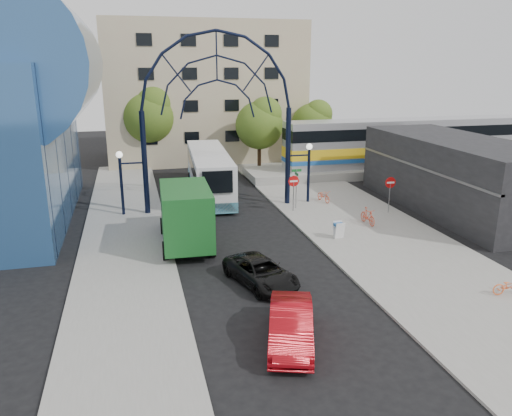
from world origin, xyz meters
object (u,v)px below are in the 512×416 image
object	(u,v)px
stop_sign	(294,184)
tree_north_b	(149,114)
train_car	(414,141)
bike_far_a	(510,286)
tree_north_c	(314,122)
gateway_arch	(217,85)
city_bus	(209,172)
green_truck	(185,214)
do_not_enter_sign	(390,186)
bike_near_a	(324,196)
tree_north_a	(261,123)
street_name_sign	(296,180)
bike_near_b	(368,216)
sandwich_board	(339,228)
black_suv	(261,272)
red_sedan	(291,325)

from	to	relation	value
stop_sign	tree_north_b	size ratio (longest dim) A/B	0.31
train_car	bike_far_a	bearing A→B (deg)	-112.04
tree_north_c	gateway_arch	bearing A→B (deg)	-131.04
city_bus	green_truck	size ratio (longest dim) A/B	1.75
green_truck	bike_far_a	bearing A→B (deg)	-35.68
train_car	stop_sign	bearing A→B (deg)	-146.66
stop_sign	tree_north_c	distance (m)	17.68
do_not_enter_sign	bike_near_a	xyz separation A→B (m)	(-3.27, 3.71, -1.43)
train_car	tree_north_a	size ratio (longest dim) A/B	3.59
gateway_arch	stop_sign	xyz separation A→B (m)	(4.80, -2.00, -6.56)
stop_sign	street_name_sign	xyz separation A→B (m)	(0.40, 0.60, 0.14)
tree_north_a	city_bus	world-z (taller)	tree_north_a
gateway_arch	street_name_sign	xyz separation A→B (m)	(5.20, -1.40, -6.43)
train_car	green_truck	bearing A→B (deg)	-147.86
stop_sign	do_not_enter_sign	distance (m)	6.51
tree_north_c	city_bus	xyz separation A→B (m)	(-12.15, -9.66, -2.50)
bike_near_b	stop_sign	bearing A→B (deg)	129.34
green_truck	bike_near_a	bearing A→B (deg)	32.16
sandwich_board	black_suv	xyz separation A→B (m)	(-5.94, -4.77, -0.13)
gateway_arch	bike_near_b	bearing A→B (deg)	-35.38
stop_sign	green_truck	xyz separation A→B (m)	(-7.92, -4.52, -0.22)
city_bus	bike_near_a	distance (m)	9.08
sandwich_board	tree_north_b	world-z (taller)	tree_north_b
tree_north_b	bike_far_a	xyz separation A→B (m)	(13.86, -32.67, -4.73)
street_name_sign	green_truck	world-z (taller)	green_truck
stop_sign	do_not_enter_sign	bearing A→B (deg)	-17.88
tree_north_c	bike_far_a	size ratio (longest dim) A/B	4.12
stop_sign	city_bus	world-z (taller)	city_bus
bike_near_b	bike_far_a	distance (m)	10.85
street_name_sign	tree_north_c	xyz separation A→B (m)	(6.92, 15.33, 2.15)
do_not_enter_sign	street_name_sign	xyz separation A→B (m)	(-5.80, 2.60, 0.15)
tree_north_a	bike_near_a	world-z (taller)	tree_north_a
do_not_enter_sign	green_truck	distance (m)	14.35
sandwich_board	black_suv	size ratio (longest dim) A/B	0.22
tree_north_c	bike_far_a	distance (m)	30.97
street_name_sign	bike_far_a	size ratio (longest dim) A/B	1.77
bike_near_a	green_truck	bearing A→B (deg)	-159.81
tree_north_b	bike_near_b	size ratio (longest dim) A/B	4.60
gateway_arch	tree_north_b	size ratio (longest dim) A/B	1.70
bike_near_b	black_suv	bearing A→B (deg)	-145.34
train_car	tree_north_b	bearing A→B (deg)	161.64
tree_north_a	sandwich_board	bearing A→B (deg)	-91.50
stop_sign	black_suv	size ratio (longest dim) A/B	0.57
tree_north_a	tree_north_b	bearing A→B (deg)	158.20
bike_near_a	bike_near_b	world-z (taller)	bike_near_b
red_sedan	stop_sign	bearing A→B (deg)	89.30
tree_north_b	gateway_arch	bearing A→B (deg)	-76.32
city_bus	bike_near_a	bearing A→B (deg)	-26.54
city_bus	do_not_enter_sign	bearing A→B (deg)	-32.98
train_car	black_suv	size ratio (longest dim) A/B	5.67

